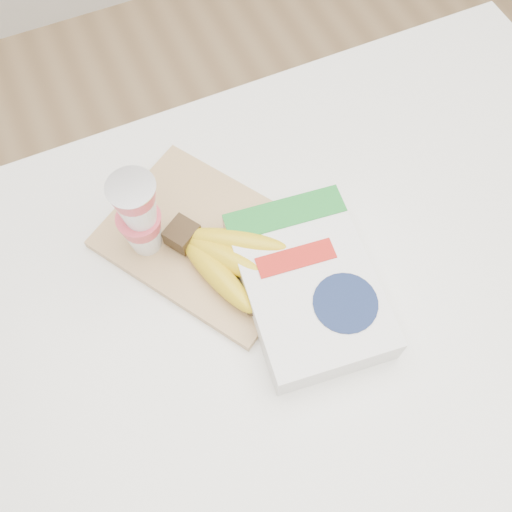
{
  "coord_description": "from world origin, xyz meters",
  "views": [
    {
      "loc": [
        -0.24,
        -0.31,
        1.84
      ],
      "look_at": [
        -0.07,
        0.06,
        1.03
      ],
      "focal_mm": 40.0,
      "sensor_mm": 36.0,
      "label": 1
    }
  ],
  "objects_px": {
    "yogurt_stack": "(139,215)",
    "table": "(294,366)",
    "cutting_board": "(207,240)",
    "cereal_box": "(308,285)",
    "bananas": "(224,257)"
  },
  "relations": [
    {
      "from": "yogurt_stack",
      "to": "table",
      "type": "bearing_deg",
      "value": -37.25
    },
    {
      "from": "cutting_board",
      "to": "cereal_box",
      "type": "bearing_deg",
      "value": -85.96
    },
    {
      "from": "table",
      "to": "bananas",
      "type": "distance_m",
      "value": 0.55
    },
    {
      "from": "cereal_box",
      "to": "table",
      "type": "bearing_deg",
      "value": 47.06
    },
    {
      "from": "table",
      "to": "cereal_box",
      "type": "height_order",
      "value": "cereal_box"
    },
    {
      "from": "cereal_box",
      "to": "cutting_board",
      "type": "bearing_deg",
      "value": 133.06
    },
    {
      "from": "yogurt_stack",
      "to": "cutting_board",
      "type": "bearing_deg",
      "value": -17.16
    },
    {
      "from": "bananas",
      "to": "yogurt_stack",
      "type": "bearing_deg",
      "value": 139.61
    },
    {
      "from": "bananas",
      "to": "cutting_board",
      "type": "bearing_deg",
      "value": 98.26
    },
    {
      "from": "cutting_board",
      "to": "cereal_box",
      "type": "relative_size",
      "value": 1.07
    },
    {
      "from": "table",
      "to": "bananas",
      "type": "relative_size",
      "value": 6.23
    },
    {
      "from": "table",
      "to": "yogurt_stack",
      "type": "relative_size",
      "value": 7.72
    },
    {
      "from": "table",
      "to": "cutting_board",
      "type": "relative_size",
      "value": 3.97
    },
    {
      "from": "table",
      "to": "yogurt_stack",
      "type": "distance_m",
      "value": 0.66
    },
    {
      "from": "bananas",
      "to": "cereal_box",
      "type": "bearing_deg",
      "value": -42.43
    }
  ]
}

